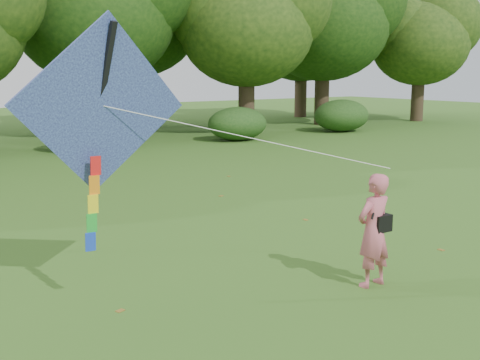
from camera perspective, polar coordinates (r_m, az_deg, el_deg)
ground at (r=8.95m, az=10.14°, el=-11.08°), size 100.00×100.00×0.00m
man_kite_flyer at (r=9.30m, az=12.55°, el=-4.69°), size 0.66×0.46×1.74m
crossbody_bag at (r=9.34m, az=13.20°, el=-3.93°), size 0.43×0.20×0.70m
flying_kite at (r=8.23m, az=-13.02°, el=6.61°), size 5.10×2.04×3.18m
tree_line at (r=29.82m, az=-20.42°, el=14.24°), size 54.70×15.30×9.48m
fallen_leaves at (r=12.36m, az=1.69°, el=-4.85°), size 11.31×14.57×0.01m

